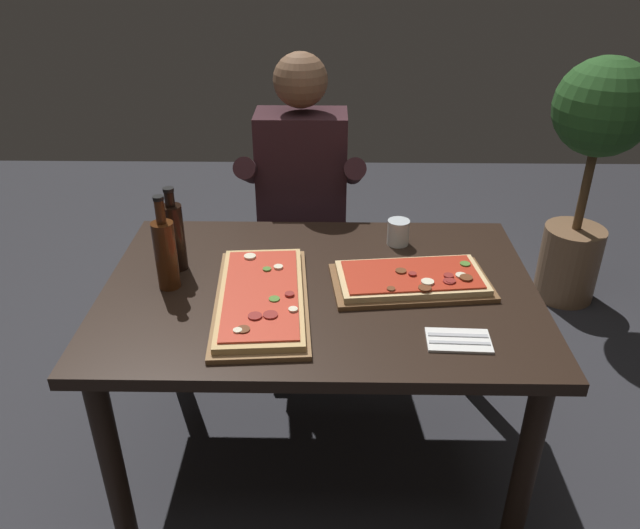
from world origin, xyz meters
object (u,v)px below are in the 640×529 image
wine_bottle_dark (174,235)px  potted_plant_corner (593,155)px  oil_bottle_amber (166,252)px  seated_diner (302,196)px  pizza_rectangular_front (411,280)px  dining_table (320,310)px  tumbler_near_camera (398,234)px  diner_chair (304,237)px  pizza_rectangular_left (261,297)px

wine_bottle_dark → potted_plant_corner: potted_plant_corner is taller
oil_bottle_amber → seated_diner: 0.85m
seated_diner → potted_plant_corner: seated_diner is taller
pizza_rectangular_front → oil_bottle_amber: oil_bottle_amber is taller
dining_table → potted_plant_corner: potted_plant_corner is taller
oil_bottle_amber → seated_diner: bearing=62.1°
tumbler_near_camera → seated_diner: 0.57m
diner_chair → seated_diner: size_ratio=0.65×
pizza_rectangular_front → pizza_rectangular_left: same height
potted_plant_corner → tumbler_near_camera: bearing=-140.2°
pizza_rectangular_left → seated_diner: 0.85m
pizza_rectangular_front → diner_chair: diner_chair is taller
tumbler_near_camera → diner_chair: 0.73m
dining_table → wine_bottle_dark: 0.54m
pizza_rectangular_front → wine_bottle_dark: 0.80m
pizza_rectangular_left → potted_plant_corner: (1.47, 1.25, 0.03)m
wine_bottle_dark → potted_plant_corner: (1.78, 1.03, -0.07)m
dining_table → tumbler_near_camera: 0.43m
dining_table → wine_bottle_dark: wine_bottle_dark is taller
dining_table → tumbler_near_camera: (0.28, 0.30, 0.14)m
wine_bottle_dark → tumbler_near_camera: bearing=14.0°
pizza_rectangular_front → oil_bottle_amber: (-0.78, -0.02, 0.10)m
dining_table → wine_bottle_dark: bearing=167.3°
oil_bottle_amber → tumbler_near_camera: oil_bottle_amber is taller
tumbler_near_camera → diner_chair: (-0.37, 0.55, -0.29)m
dining_table → oil_bottle_amber: (-0.49, -0.01, 0.22)m
pizza_rectangular_front → diner_chair: (-0.39, 0.85, -0.27)m
oil_bottle_amber → diner_chair: oil_bottle_amber is taller
tumbler_near_camera → diner_chair: bearing=123.7°
potted_plant_corner → dining_table: bearing=-138.5°
pizza_rectangular_left → dining_table: bearing=30.5°
tumbler_near_camera → diner_chair: diner_chair is taller
diner_chair → oil_bottle_amber: bearing=-114.5°
tumbler_near_camera → potted_plant_corner: potted_plant_corner is taller
oil_bottle_amber → seated_diner: seated_diner is taller
tumbler_near_camera → potted_plant_corner: (1.01, 0.84, 0.01)m
wine_bottle_dark → diner_chair: wine_bottle_dark is taller
pizza_rectangular_front → oil_bottle_amber: bearing=-178.5°
pizza_rectangular_front → pizza_rectangular_left: (-0.48, -0.11, -0.00)m
diner_chair → potted_plant_corner: size_ratio=0.70×
pizza_rectangular_left → oil_bottle_amber: bearing=163.1°
oil_bottle_amber → tumbler_near_camera: 0.83m
dining_table → seated_diner: seated_diner is taller
pizza_rectangular_left → diner_chair: 1.00m
dining_table → pizza_rectangular_front: bearing=1.6°
oil_bottle_amber → diner_chair: 1.03m
pizza_rectangular_front → pizza_rectangular_left: bearing=-166.6°
dining_table → pizza_rectangular_front: 0.32m
oil_bottle_amber → potted_plant_corner: size_ratio=0.25×
pizza_rectangular_left → tumbler_near_camera: 0.61m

